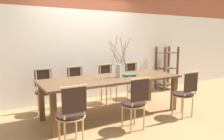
{
  "coord_description": "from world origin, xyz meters",
  "views": [
    {
      "loc": [
        -2.12,
        -3.63,
        1.55
      ],
      "look_at": [
        0.0,
        0.0,
        0.91
      ],
      "focal_mm": 35.0,
      "sensor_mm": 36.0,
      "label": 1
    }
  ],
  "objects_px": {
    "chair_far_center": "(108,82)",
    "shelving_rack": "(167,68)",
    "vase_centerpiece": "(119,69)",
    "book_stack": "(129,75)",
    "chair_near_center": "(185,92)",
    "dining_table": "(112,82)"
  },
  "relations": [
    {
      "from": "dining_table",
      "to": "book_stack",
      "type": "relative_size",
      "value": 10.21
    },
    {
      "from": "book_stack",
      "to": "shelving_rack",
      "type": "relative_size",
      "value": 0.21
    },
    {
      "from": "dining_table",
      "to": "vase_centerpiece",
      "type": "height_order",
      "value": "vase_centerpiece"
    },
    {
      "from": "chair_near_center",
      "to": "dining_table",
      "type": "bearing_deg",
      "value": 144.88
    },
    {
      "from": "shelving_rack",
      "to": "book_stack",
      "type": "bearing_deg",
      "value": -152.43
    },
    {
      "from": "chair_near_center",
      "to": "shelving_rack",
      "type": "distance_m",
      "value": 2.32
    },
    {
      "from": "chair_far_center",
      "to": "vase_centerpiece",
      "type": "distance_m",
      "value": 0.98
    },
    {
      "from": "chair_near_center",
      "to": "shelving_rack",
      "type": "relative_size",
      "value": 0.71
    },
    {
      "from": "chair_far_center",
      "to": "vase_centerpiece",
      "type": "height_order",
      "value": "vase_centerpiece"
    },
    {
      "from": "dining_table",
      "to": "shelving_rack",
      "type": "relative_size",
      "value": 2.19
    },
    {
      "from": "dining_table",
      "to": "chair_far_center",
      "type": "distance_m",
      "value": 0.9
    },
    {
      "from": "book_stack",
      "to": "shelving_rack",
      "type": "xyz_separation_m",
      "value": [
        2.1,
        1.1,
        -0.15
      ]
    },
    {
      "from": "vase_centerpiece",
      "to": "shelving_rack",
      "type": "bearing_deg",
      "value": 25.09
    },
    {
      "from": "book_stack",
      "to": "shelving_rack",
      "type": "distance_m",
      "value": 2.38
    },
    {
      "from": "chair_far_center",
      "to": "shelving_rack",
      "type": "height_order",
      "value": "shelving_rack"
    },
    {
      "from": "shelving_rack",
      "to": "vase_centerpiece",
      "type": "bearing_deg",
      "value": -154.91
    },
    {
      "from": "chair_far_center",
      "to": "shelving_rack",
      "type": "xyz_separation_m",
      "value": [
        2.14,
        0.26,
        0.13
      ]
    },
    {
      "from": "chair_near_center",
      "to": "shelving_rack",
      "type": "height_order",
      "value": "shelving_rack"
    },
    {
      "from": "vase_centerpiece",
      "to": "chair_near_center",
      "type": "bearing_deg",
      "value": -36.88
    },
    {
      "from": "chair_far_center",
      "to": "shelving_rack",
      "type": "relative_size",
      "value": 0.71
    },
    {
      "from": "chair_near_center",
      "to": "vase_centerpiece",
      "type": "xyz_separation_m",
      "value": [
        -1.03,
        0.77,
        0.42
      ]
    },
    {
      "from": "chair_near_center",
      "to": "vase_centerpiece",
      "type": "relative_size",
      "value": 1.09
    }
  ]
}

